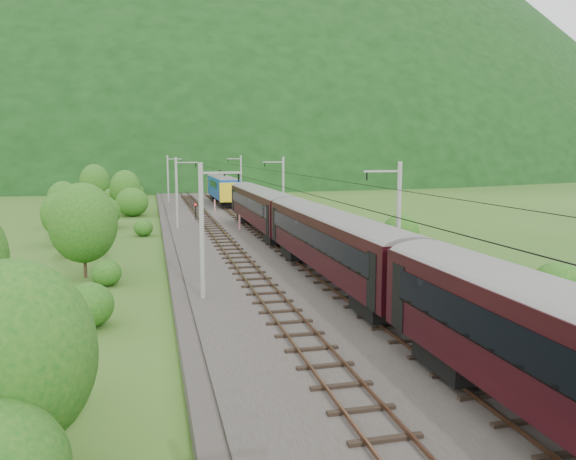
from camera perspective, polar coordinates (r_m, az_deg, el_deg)
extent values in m
plane|color=#2A5019|center=(34.98, 1.64, -6.79)|extent=(600.00, 600.00, 0.00)
cube|color=#38332D|center=(44.42, -1.78, -3.41)|extent=(14.00, 220.00, 0.30)
cube|color=brown|center=(43.83, -5.78, -3.14)|extent=(0.08, 220.00, 0.15)
cube|color=brown|center=(44.05, -3.93, -3.06)|extent=(0.08, 220.00, 0.15)
cube|color=black|center=(43.96, -4.85, -3.27)|extent=(2.40, 220.00, 0.12)
cube|color=brown|center=(44.73, 0.33, -2.87)|extent=(0.08, 220.00, 0.15)
cube|color=brown|center=(45.09, 2.10, -2.79)|extent=(0.08, 220.00, 0.15)
cube|color=black|center=(44.93, 1.22, -3.00)|extent=(2.40, 220.00, 0.12)
cylinder|color=gray|center=(33.06, -8.75, -0.14)|extent=(0.28, 0.28, 8.00)
cube|color=gray|center=(32.88, -6.79, 5.81)|extent=(2.40, 0.12, 0.12)
cylinder|color=black|center=(33.03, -5.05, 5.32)|extent=(0.10, 0.10, 0.50)
cylinder|color=gray|center=(64.84, -11.24, 3.74)|extent=(0.28, 0.28, 8.00)
cube|color=gray|center=(64.75, -10.26, 6.77)|extent=(2.40, 0.12, 0.12)
cylinder|color=black|center=(64.83, -9.36, 6.53)|extent=(0.10, 0.10, 0.50)
cylinder|color=gray|center=(96.77, -12.09, 5.06)|extent=(0.28, 0.28, 8.00)
cube|color=gray|center=(96.71, -11.44, 7.09)|extent=(2.40, 0.12, 0.12)
cylinder|color=black|center=(96.76, -10.84, 6.93)|extent=(0.10, 0.10, 0.50)
cylinder|color=gray|center=(128.73, -12.53, 5.72)|extent=(0.28, 0.28, 8.00)
cube|color=gray|center=(128.69, -12.03, 7.25)|extent=(2.40, 0.12, 0.12)
cylinder|color=black|center=(128.72, -11.58, 7.13)|extent=(0.10, 0.10, 0.50)
cylinder|color=gray|center=(160.71, -12.79, 6.12)|extent=(0.28, 0.28, 8.00)
cube|color=gray|center=(160.67, -12.39, 7.35)|extent=(2.40, 0.12, 0.12)
cylinder|color=black|center=(160.70, -12.03, 7.25)|extent=(0.10, 0.10, 0.50)
cylinder|color=gray|center=(36.27, 11.15, 0.52)|extent=(0.28, 0.28, 8.00)
cube|color=gray|center=(35.51, 9.53, 5.91)|extent=(2.40, 0.12, 0.12)
cylinder|color=black|center=(35.14, 8.02, 5.43)|extent=(0.10, 0.10, 0.50)
cylinder|color=gray|center=(66.54, -0.49, 3.99)|extent=(0.28, 0.28, 8.00)
cube|color=gray|center=(66.12, -1.51, 6.92)|extent=(2.40, 0.12, 0.12)
cylinder|color=black|center=(65.93, -2.37, 6.65)|extent=(0.10, 0.10, 0.50)
cylinder|color=gray|center=(97.91, -4.79, 5.24)|extent=(0.28, 0.28, 8.00)
cube|color=gray|center=(97.63, -5.52, 7.22)|extent=(2.40, 0.12, 0.12)
cylinder|color=black|center=(97.50, -6.10, 7.03)|extent=(0.10, 0.10, 0.50)
cylinder|color=gray|center=(129.59, -7.01, 5.87)|extent=(0.28, 0.28, 8.00)
cube|color=gray|center=(129.38, -7.57, 7.36)|extent=(2.40, 0.12, 0.12)
cylinder|color=black|center=(129.28, -8.01, 7.22)|extent=(0.10, 0.10, 0.50)
cylinder|color=gray|center=(161.40, -8.36, 6.24)|extent=(0.28, 0.28, 8.00)
cube|color=gray|center=(161.23, -8.81, 7.44)|extent=(2.40, 0.12, 0.12)
cylinder|color=black|center=(161.15, -9.16, 7.33)|extent=(0.10, 0.10, 0.50)
cylinder|color=black|center=(43.16, -4.95, 5.54)|extent=(0.03, 198.00, 0.03)
cylinder|color=black|center=(44.15, 1.25, 5.62)|extent=(0.03, 198.00, 0.03)
ellipsoid|color=black|center=(292.89, -12.01, 6.05)|extent=(504.00, 360.00, 244.00)
cube|color=black|center=(23.19, 17.04, -12.19)|extent=(2.35, 3.42, 0.96)
cube|color=black|center=(36.74, 4.51, -1.09)|extent=(3.10, 23.52, 3.21)
cylinder|color=slate|center=(36.54, 4.54, 1.14)|extent=(3.10, 23.40, 3.10)
cube|color=black|center=(36.22, 2.16, -0.59)|extent=(0.05, 20.70, 1.23)
cube|color=black|center=(37.20, 6.82, -0.41)|extent=(0.05, 20.70, 1.23)
cube|color=black|center=(29.64, 9.48, -7.51)|extent=(2.35, 3.42, 0.96)
cube|color=black|center=(44.87, 1.20, -2.12)|extent=(2.35, 3.42, 0.96)
cube|color=black|center=(59.90, -2.70, 2.43)|extent=(3.10, 23.52, 3.21)
cylinder|color=slate|center=(59.78, -2.70, 3.81)|extent=(3.10, 23.40, 3.10)
cube|color=black|center=(59.58, -4.18, 2.76)|extent=(0.05, 20.70, 1.23)
cube|color=black|center=(60.18, -1.23, 2.83)|extent=(0.05, 20.70, 1.23)
cube|color=black|center=(52.16, -0.95, -0.70)|extent=(2.35, 3.42, 0.96)
cube|color=black|center=(68.17, -4.01, 1.33)|extent=(2.35, 3.42, 0.96)
cube|color=#14489D|center=(93.09, -6.68, 4.36)|extent=(3.10, 19.24, 3.21)
cylinder|color=slate|center=(93.02, -6.69, 5.24)|extent=(3.10, 19.15, 3.10)
cube|color=black|center=(92.89, -7.65, 4.57)|extent=(0.05, 16.94, 1.23)
cube|color=black|center=(93.28, -5.72, 4.61)|extent=(0.05, 16.94, 1.23)
cube|color=black|center=(86.59, -6.11, 2.71)|extent=(2.35, 3.42, 0.96)
cube|color=black|center=(99.91, -7.14, 3.39)|extent=(2.35, 3.42, 0.96)
cube|color=gold|center=(102.45, -7.33, 4.55)|extent=(3.16, 0.50, 2.89)
cube|color=gold|center=(83.79, -5.88, 3.83)|extent=(3.16, 0.50, 2.89)
cube|color=black|center=(95.96, -6.92, 5.77)|extent=(0.08, 1.60, 0.96)
cylinder|color=red|center=(82.96, -7.46, 2.53)|extent=(0.18, 0.18, 1.69)
cylinder|color=red|center=(62.04, -4.95, 0.74)|extent=(0.18, 0.18, 1.68)
cylinder|color=black|center=(72.41, -9.38, 1.78)|extent=(0.13, 0.13, 1.89)
sphere|color=red|center=(72.32, -9.39, 2.56)|extent=(0.23, 0.23, 0.23)
ellipsoid|color=#165015|center=(21.64, -26.12, -12.58)|extent=(3.58, 3.58, 3.22)
ellipsoid|color=#165015|center=(30.54, -19.63, -7.20)|extent=(2.58, 2.58, 2.32)
ellipsoid|color=#165015|center=(39.45, -17.96, -4.15)|extent=(1.98, 1.98, 1.78)
ellipsoid|color=#165015|center=(51.31, -20.32, -0.93)|extent=(3.14, 3.14, 2.83)
ellipsoid|color=#165015|center=(61.39, -14.48, 0.23)|extent=(2.02, 2.02, 1.82)
ellipsoid|color=#165015|center=(68.84, -18.41, 1.74)|extent=(4.29, 4.29, 3.87)
ellipsoid|color=#165015|center=(80.60, -15.55, 2.75)|extent=(4.44, 4.44, 3.99)
ellipsoid|color=#165015|center=(89.06, -17.13, 3.04)|extent=(4.01, 4.01, 3.61)
ellipsoid|color=#165015|center=(97.98, -17.26, 3.00)|extent=(2.32, 2.32, 2.08)
ellipsoid|color=#165015|center=(109.77, -16.55, 3.70)|extent=(3.04, 3.04, 2.74)
ellipsoid|color=#165015|center=(116.78, -15.08, 3.90)|extent=(2.63, 2.63, 2.37)
ellipsoid|color=#165015|center=(128.88, -14.59, 4.20)|extent=(2.25, 2.25, 2.02)
cylinder|color=black|center=(17.44, -25.74, -17.36)|extent=(0.24, 0.24, 3.34)
ellipsoid|color=#165015|center=(16.74, -26.14, -11.41)|extent=(4.30, 4.30, 5.16)
cylinder|color=black|center=(42.30, -19.97, -2.14)|extent=(0.24, 0.24, 3.68)
ellipsoid|color=#165015|center=(42.00, -20.11, 0.69)|extent=(4.73, 4.73, 5.67)
cylinder|color=black|center=(58.18, -22.07, -0.05)|extent=(0.24, 0.24, 2.77)
ellipsoid|color=#165015|center=(58.00, -22.16, 1.49)|extent=(3.56, 3.56, 4.27)
cylinder|color=black|center=(71.79, -21.77, 1.46)|extent=(0.24, 0.24, 2.97)
ellipsoid|color=#165015|center=(71.64, -21.84, 2.81)|extent=(3.82, 3.82, 4.58)
cylinder|color=black|center=(85.86, -16.15, 2.84)|extent=(0.24, 0.24, 3.40)
ellipsoid|color=#165015|center=(85.72, -16.20, 4.13)|extent=(4.38, 4.38, 5.25)
cylinder|color=black|center=(96.41, -18.98, 3.35)|extent=(0.24, 0.24, 3.75)
ellipsoid|color=#165015|center=(96.28, -19.03, 4.62)|extent=(4.83, 4.83, 5.79)
ellipsoid|color=#165015|center=(34.26, 25.63, -5.64)|extent=(2.92, 2.92, 2.63)
ellipsoid|color=#165015|center=(51.89, 11.38, -0.41)|extent=(3.32, 3.32, 2.99)
ellipsoid|color=#165015|center=(65.62, 3.46, 1.18)|extent=(2.61, 2.61, 2.34)
ellipsoid|color=#165015|center=(81.37, 1.94, 2.27)|extent=(1.87, 1.87, 1.69)
ellipsoid|color=#165015|center=(99.98, -2.77, 3.31)|extent=(1.78, 1.78, 1.61)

